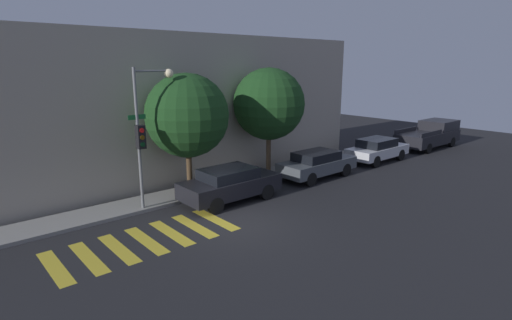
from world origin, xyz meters
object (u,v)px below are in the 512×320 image
Objects in this scene: pickup_truck at (430,134)px; tree_midblock at (269,104)px; sedan_middle at (317,164)px; tree_near_corner at (187,116)px; traffic_light_pole at (146,122)px; sedan_near_corner at (230,184)px; sedan_far_end at (377,149)px.

tree_midblock is (-13.82, 1.84, 2.86)m from pickup_truck.
sedan_middle is 7.31m from tree_near_corner.
sedan_middle is at bearing -8.37° from traffic_light_pole.
traffic_light_pole is 2.23m from tree_near_corner.
sedan_near_corner is 0.99× the size of sedan_middle.
pickup_truck is at bearing -7.60° from tree_midblock.
traffic_light_pole is at bearing 157.17° from sedan_near_corner.
pickup_truck is at bearing 0.00° from sedan_near_corner.
traffic_light_pole is 6.95m from tree_midblock.
sedan_middle is 1.02× the size of sedan_far_end.
sedan_far_end is at bearing 0.00° from sedan_middle.
tree_near_corner is at bearing 174.34° from pickup_truck.
sedan_near_corner is 0.80× the size of tree_near_corner.
tree_midblock is at bearing 133.00° from sedan_middle.
sedan_near_corner is 0.78× the size of pickup_truck.
sedan_middle is at bearing -47.00° from tree_midblock.
tree_midblock is at bearing 165.65° from sedan_far_end.
tree_near_corner is at bearing 171.24° from sedan_far_end.
pickup_truck is at bearing -5.66° from tree_near_corner.
sedan_far_end is (5.48, 0.00, 0.00)m from sedan_middle.
pickup_truck is (20.74, -1.27, -2.66)m from traffic_light_pole.
traffic_light_pole reaches higher than sedan_near_corner.
tree_near_corner is 0.97× the size of tree_midblock.
tree_near_corner reaches higher than pickup_truck.
tree_near_corner is (-11.96, 1.84, 2.84)m from sedan_far_end.
traffic_light_pole is at bearing -165.15° from tree_near_corner.
sedan_middle is 0.79× the size of tree_midblock.
sedan_middle is at bearing 0.00° from sedan_near_corner.
sedan_near_corner reaches higher than sedan_far_end.
tree_near_corner is at bearing 14.85° from traffic_light_pole.
sedan_middle is (5.62, 0.00, -0.04)m from sedan_near_corner.
sedan_near_corner is 11.10m from sedan_far_end.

